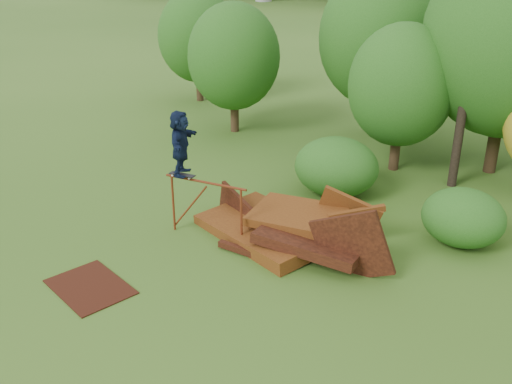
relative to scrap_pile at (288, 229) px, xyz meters
The scene contains 14 objects.
ground 2.86m from the scrap_pile, 82.89° to the right, with size 240.00×240.00×0.00m, color #2D5116.
scrap_pile is the anchor object (origin of this frame).
grind_rail 2.25m from the scrap_pile, 154.40° to the right, with size 2.32×0.32×1.60m.
skateboard 3.05m from the scrap_pile, 159.07° to the right, with size 0.72×0.27×0.07m.
skater 3.50m from the scrap_pile, 159.07° to the right, with size 1.56×0.50×1.68m, color #0E1933.
flat_plate 5.04m from the scrap_pile, 122.56° to the right, with size 1.93×1.38×0.03m, color #33140B.
tree_0 10.04m from the scrap_pile, 132.14° to the left, with size 3.64×3.64×5.13m.
tree_1 10.64m from the scrap_pile, 99.05° to the left, with size 4.71×4.71×6.55m.
tree_2 6.97m from the scrap_pile, 85.26° to the left, with size 3.47×3.47×4.89m.
tree_3 9.57m from the scrap_pile, 67.11° to the left, with size 5.46×5.46×7.58m.
tree_6 15.21m from the scrap_pile, 135.89° to the left, with size 3.76×3.76×5.25m.
shrub_left 3.53m from the scrap_pile, 94.40° to the left, with size 2.57×2.38×1.78m, color #194713.
shrub_right 4.45m from the scrap_pile, 31.07° to the left, with size 2.08×1.91×1.47m, color #194713.
utility_pole 8.27m from the scrap_pile, 66.68° to the left, with size 1.40×0.28×10.52m.
Camera 1 is at (5.89, -8.66, 7.09)m, focal length 40.00 mm.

